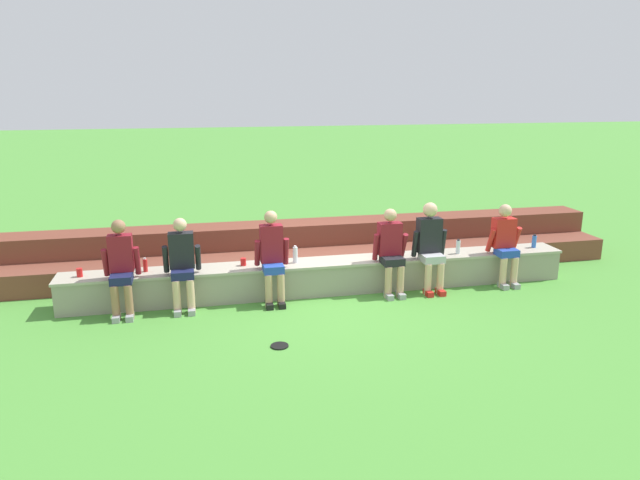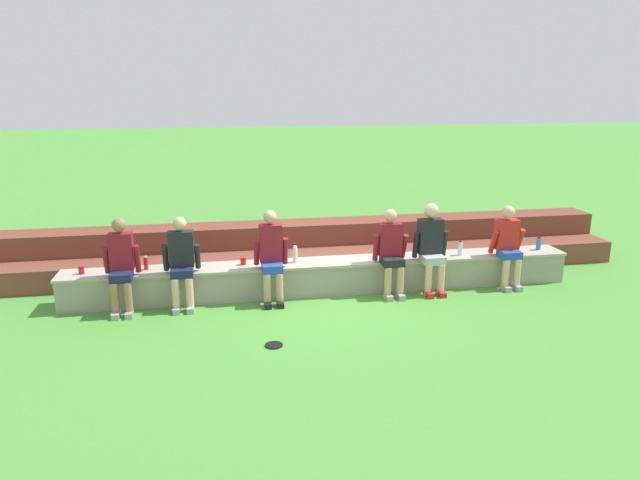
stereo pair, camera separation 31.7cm
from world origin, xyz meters
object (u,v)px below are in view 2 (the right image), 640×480
at_px(person_far_left, 121,264).
at_px(person_far_right, 431,245).
at_px(water_bottle_mid_right, 295,254).
at_px(person_center, 271,255).
at_px(frisbee, 274,345).
at_px(person_left_of_center, 182,261).
at_px(water_bottle_mid_left, 146,263).
at_px(person_rightmost_edge, 508,244).
at_px(water_bottle_near_left, 539,243).
at_px(water_bottle_center_gap, 460,248).
at_px(plastic_cup_right_end, 81,270).
at_px(person_right_of_center, 391,250).
at_px(plastic_cup_middle, 243,261).

xyz_separation_m(person_far_left, person_far_right, (4.63, 0.01, 0.04)).
bearing_deg(water_bottle_mid_right, person_far_right, -7.87).
relative_size(person_center, frisbee, 6.19).
bearing_deg(person_far_right, person_center, -179.94).
relative_size(person_left_of_center, person_far_right, 0.95).
xyz_separation_m(person_left_of_center, water_bottle_mid_left, (-0.54, 0.33, -0.11)).
bearing_deg(person_rightmost_edge, person_far_left, -179.70).
distance_m(water_bottle_mid_right, water_bottle_near_left, 4.11).
height_order(person_left_of_center, frisbee, person_left_of_center).
relative_size(person_left_of_center, water_bottle_center_gap, 5.57).
relative_size(water_bottle_center_gap, plastic_cup_right_end, 1.96).
relative_size(person_right_of_center, person_far_right, 0.95).
bearing_deg(person_center, frisbee, -95.09).
relative_size(person_center, water_bottle_center_gap, 5.76).
xyz_separation_m(person_rightmost_edge, water_bottle_near_left, (0.70, 0.28, -0.10)).
distance_m(person_left_of_center, person_right_of_center, 3.14).
xyz_separation_m(person_far_left, water_bottle_near_left, (6.64, 0.31, -0.10)).
bearing_deg(frisbee, person_far_right, 30.79).
xyz_separation_m(water_bottle_mid_right, water_bottle_mid_left, (-2.23, 0.04, -0.03)).
distance_m(person_right_of_center, plastic_cup_middle, 2.28).
bearing_deg(frisbee, person_right_of_center, 38.19).
bearing_deg(person_rightmost_edge, water_bottle_near_left, 21.46).
height_order(person_far_left, plastic_cup_middle, person_far_left).
bearing_deg(plastic_cup_right_end, water_bottle_center_gap, -0.57).
xyz_separation_m(person_rightmost_edge, frisbee, (-3.94, -1.59, -0.70)).
bearing_deg(frisbee, water_bottle_center_gap, 29.14).
relative_size(person_far_right, plastic_cup_middle, 12.36).
bearing_deg(person_right_of_center, water_bottle_center_gap, 10.69).
height_order(person_rightmost_edge, water_bottle_mid_right, person_rightmost_edge).
distance_m(water_bottle_near_left, water_bottle_center_gap, 1.43).
bearing_deg(frisbee, person_left_of_center, 126.49).
height_order(plastic_cup_right_end, frisbee, plastic_cup_right_end).
xyz_separation_m(person_far_right, water_bottle_mid_right, (-2.10, 0.29, -0.13)).
bearing_deg(plastic_cup_right_end, plastic_cup_middle, 1.00).
distance_m(person_rightmost_edge, plastic_cup_middle, 4.22).
bearing_deg(water_bottle_mid_left, person_left_of_center, -31.32).
bearing_deg(person_left_of_center, water_bottle_mid_left, 148.68).
height_order(person_left_of_center, water_bottle_mid_left, person_left_of_center).
distance_m(water_bottle_mid_left, plastic_cup_middle, 1.44).
distance_m(person_center, person_rightmost_edge, 3.80).
bearing_deg(plastic_cup_right_end, person_far_left, -25.41).
relative_size(person_center, plastic_cup_middle, 12.20).
relative_size(person_left_of_center, person_right_of_center, 1.00).
height_order(person_far_right, water_bottle_mid_left, person_far_right).
distance_m(person_far_left, person_center, 2.13).
xyz_separation_m(person_center, plastic_cup_right_end, (-2.75, 0.28, -0.16)).
relative_size(person_far_left, water_bottle_center_gap, 5.63).
bearing_deg(person_left_of_center, water_bottle_center_gap, 2.91).
distance_m(person_far_left, frisbee, 2.63).
distance_m(person_right_of_center, person_far_right, 0.65).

